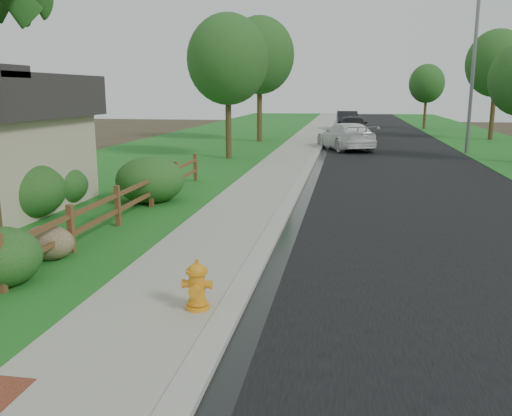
% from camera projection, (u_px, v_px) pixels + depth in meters
% --- Properties ---
extents(ground, '(120.00, 120.00, 0.00)m').
position_uv_depth(ground, '(143.00, 408.00, 5.99)').
color(ground, '#3B2D20').
extents(road, '(8.00, 90.00, 0.02)m').
position_uv_depth(road, '(383.00, 140.00, 38.97)').
color(road, black).
rests_on(road, ground).
extents(curb, '(0.40, 90.00, 0.12)m').
position_uv_depth(curb, '(324.00, 138.00, 39.64)').
color(curb, gray).
rests_on(curb, ground).
extents(wet_gutter, '(0.50, 90.00, 0.00)m').
position_uv_depth(wet_gutter, '(329.00, 139.00, 39.60)').
color(wet_gutter, black).
rests_on(wet_gutter, road).
extents(sidewalk, '(2.20, 90.00, 0.10)m').
position_uv_depth(sidewalk, '(306.00, 138.00, 39.86)').
color(sidewalk, gray).
rests_on(sidewalk, ground).
extents(grass_strip, '(1.60, 90.00, 0.06)m').
position_uv_depth(grass_strip, '(281.00, 138.00, 40.17)').
color(grass_strip, '#1C6220').
rests_on(grass_strip, ground).
extents(lawn_near, '(9.00, 90.00, 0.04)m').
position_uv_depth(lawn_near, '(213.00, 137.00, 41.02)').
color(lawn_near, '#1C6220').
rests_on(lawn_near, ground).
extents(verge_far, '(6.00, 90.00, 0.04)m').
position_uv_depth(verge_far, '(484.00, 141.00, 37.84)').
color(verge_far, '#1C6220').
rests_on(verge_far, ground).
extents(ranch_fence, '(0.12, 16.92, 1.10)m').
position_uv_depth(ranch_fence, '(96.00, 214.00, 12.62)').
color(ranch_fence, '#552D1C').
rests_on(ranch_fence, ground).
extents(fire_hydrant, '(0.52, 0.42, 0.80)m').
position_uv_depth(fire_hydrant, '(197.00, 286.00, 8.39)').
color(fire_hydrant, orange).
rests_on(fire_hydrant, sidewalk).
extents(white_suv, '(4.00, 5.89, 1.58)m').
position_uv_depth(white_suv, '(346.00, 136.00, 32.19)').
color(white_suv, white).
rests_on(white_suv, road).
extents(dark_car_mid, '(2.14, 5.27, 1.79)m').
position_uv_depth(dark_car_mid, '(352.00, 127.00, 38.84)').
color(dark_car_mid, black).
rests_on(dark_car_mid, road).
extents(dark_car_far, '(2.05, 5.18, 1.68)m').
position_uv_depth(dark_car_far, '(347.00, 121.00, 47.85)').
color(dark_car_far, black).
rests_on(dark_car_far, road).
extents(streetlight, '(2.15, 0.81, 9.49)m').
position_uv_depth(streetlight, '(471.00, 54.00, 29.27)').
color(streetlight, slate).
rests_on(streetlight, ground).
extents(boulder, '(1.21, 0.98, 0.74)m').
position_uv_depth(boulder, '(48.00, 243.00, 11.16)').
color(boulder, brown).
rests_on(boulder, ground).
extents(shrub_a, '(1.74, 1.74, 1.08)m').
position_uv_depth(shrub_a, '(0.00, 257.00, 9.62)').
color(shrub_a, '#1A4619').
rests_on(shrub_a, ground).
extents(shrub_b, '(2.61, 2.61, 1.57)m').
position_uv_depth(shrub_b, '(24.00, 191.00, 14.67)').
color(shrub_b, '#1A4619').
rests_on(shrub_b, ground).
extents(shrub_c, '(1.80, 1.80, 1.23)m').
position_uv_depth(shrub_c, '(59.00, 186.00, 16.49)').
color(shrub_c, '#1A4619').
rests_on(shrub_c, ground).
extents(shrub_d, '(2.62, 2.62, 1.45)m').
position_uv_depth(shrub_d, '(150.00, 180.00, 16.84)').
color(shrub_d, '#1A4619').
rests_on(shrub_d, ground).
extents(tree_near_left, '(4.07, 4.07, 7.21)m').
position_uv_depth(tree_near_left, '(228.00, 60.00, 26.88)').
color(tree_near_left, '#3B2918').
rests_on(tree_near_left, ground).
extents(tree_mid_left, '(4.66, 4.66, 8.34)m').
position_uv_depth(tree_mid_left, '(260.00, 56.00, 36.20)').
color(tree_mid_left, '#3B2918').
rests_on(tree_mid_left, ground).
extents(tree_mid_right, '(4.21, 4.21, 7.64)m').
position_uv_depth(tree_mid_right, '(497.00, 63.00, 37.52)').
color(tree_mid_right, '#3B2918').
rests_on(tree_mid_right, ground).
extents(tree_far_right, '(3.17, 3.17, 5.85)m').
position_uv_depth(tree_far_right, '(427.00, 84.00, 49.00)').
color(tree_far_right, '#3B2918').
rests_on(tree_far_right, ground).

